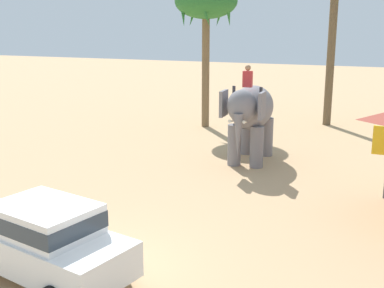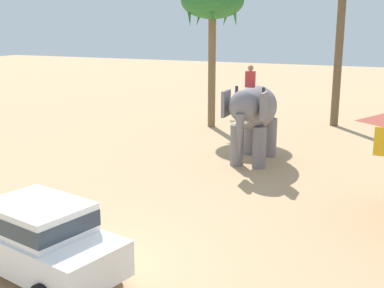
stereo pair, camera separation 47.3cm
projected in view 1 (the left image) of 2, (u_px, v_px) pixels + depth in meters
name	position (u px, v px, depth m)	size (l,w,h in m)	color
ground_plane	(76.00, 275.00, 10.87)	(120.00, 120.00, 0.00)	tan
car_sedan_foreground	(44.00, 238.00, 10.53)	(4.35, 2.47, 1.70)	white
elephant_with_mahout	(250.00, 112.00, 19.39)	(1.78, 3.92, 3.88)	slate
palm_tree_behind_elephant	(206.00, 5.00, 25.18)	(3.20, 3.20, 7.39)	brown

